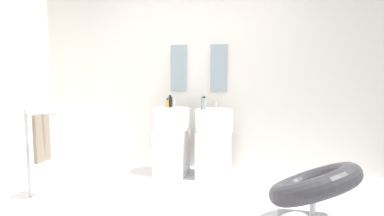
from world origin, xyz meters
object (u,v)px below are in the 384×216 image
Objects in this scene: pedestal_sink_right at (214,141)px; soap_bottle_amber at (167,103)px; soap_bottle_grey at (204,104)px; pedestal_sink_left at (172,139)px; soap_bottle_green at (203,104)px; soap_bottle_black at (171,102)px; soap_bottle_blue at (170,101)px; lounge_chair at (314,190)px; towel_rack at (39,140)px.

pedestal_sink_right is 0.79m from soap_bottle_amber.
soap_bottle_grey is (0.52, -0.15, 0.02)m from soap_bottle_amber.
soap_bottle_green is (0.42, -0.05, 0.47)m from pedestal_sink_left.
soap_bottle_grey reaches higher than soap_bottle_amber.
soap_bottle_amber is at bearing -131.74° from soap_bottle_black.
soap_bottle_grey is 0.03m from soap_bottle_green.
soap_bottle_blue is (-0.62, 0.15, 0.48)m from pedestal_sink_right.
soap_bottle_amber is (-1.68, 1.30, 0.57)m from lounge_chair.
pedestal_sink_left is 1.00× the size of pedestal_sink_right.
soap_bottle_amber is 0.05m from soap_bottle_black.
soap_bottle_green reaches higher than pedestal_sink_left.
soap_bottle_grey is at bearing -7.93° from pedestal_sink_left.
pedestal_sink_left is at bearing 173.52° from soap_bottle_green.
soap_bottle_black is (-0.49, 0.19, -0.01)m from soap_bottle_grey.
soap_bottle_black reaches higher than soap_bottle_amber.
pedestal_sink_right is at bearing 19.34° from soap_bottle_green.
soap_bottle_blue is 1.01× the size of soap_bottle_green.
soap_bottle_grey reaches higher than pedestal_sink_left.
soap_bottle_black is (-0.46, 0.18, -0.00)m from soap_bottle_green.
lounge_chair is 2.70m from towel_rack.
soap_bottle_green is (-0.13, -0.05, 0.47)m from pedestal_sink_right.
lounge_chair is at bearing -44.85° from soap_bottle_grey.
pedestal_sink_right is 1.60m from lounge_chair.
lounge_chair is 6.95× the size of soap_bottle_black.
soap_bottle_black is at bearing 140.82° from lounge_chair.
soap_bottle_grey is (-1.15, 1.15, 0.59)m from lounge_chair.
soap_bottle_blue is (-0.07, 0.15, 0.48)m from pedestal_sink_left.
soap_bottle_grey is at bearing -16.18° from soap_bottle_amber.
soap_bottle_blue is (1.02, 1.27, 0.31)m from towel_rack.
soap_bottle_amber is at bearing 132.68° from pedestal_sink_left.
pedestal_sink_right is 7.88× the size of soap_bottle_amber.
pedestal_sink_right is 0.91× the size of lounge_chair.
pedestal_sink_left is at bearing 172.07° from soap_bottle_grey.
soap_bottle_black reaches higher than pedestal_sink_right.
pedestal_sink_left is at bearing -69.31° from soap_bottle_black.
towel_rack is 1.88m from soap_bottle_grey.
soap_bottle_blue is at bearing 157.94° from soap_bottle_green.
soap_bottle_green reaches higher than pedestal_sink_right.
pedestal_sink_left reaches higher than towel_rack.
soap_bottle_green is at bearing -160.66° from pedestal_sink_right.
soap_bottle_blue is at bearing 131.71° from soap_bottle_black.
soap_bottle_black is at bearing 110.69° from pedestal_sink_left.
towel_rack is 5.71× the size of soap_bottle_grey.
towel_rack is at bearing -145.68° from pedestal_sink_right.
lounge_chair is at bearing -44.63° from soap_bottle_green.
soap_bottle_green is at bearing -22.06° from soap_bottle_blue.
soap_bottle_grey is 1.09× the size of soap_bottle_black.
lounge_chair is 2.20m from soap_bottle_black.
soap_bottle_grey is at bearing -151.19° from pedestal_sink_right.
soap_bottle_amber is 0.80× the size of soap_bottle_black.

